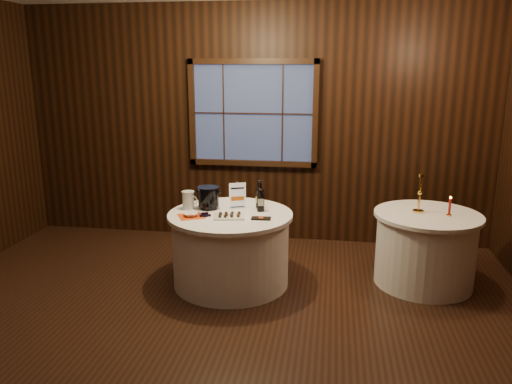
% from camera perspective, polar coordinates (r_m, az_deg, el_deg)
% --- Properties ---
extents(ground, '(6.00, 6.00, 0.00)m').
position_cam_1_polar(ground, '(4.51, -5.49, -15.50)').
color(ground, black).
rests_on(ground, ground).
extents(back_wall, '(6.00, 0.10, 3.00)m').
position_cam_1_polar(back_wall, '(6.39, -0.33, 8.05)').
color(back_wall, black).
rests_on(back_wall, ground).
extents(main_table, '(1.28, 1.28, 0.77)m').
position_cam_1_polar(main_table, '(5.23, -2.90, -6.44)').
color(main_table, white).
rests_on(main_table, ground).
extents(side_table, '(1.08, 1.08, 0.77)m').
position_cam_1_polar(side_table, '(5.50, 18.75, -6.14)').
color(side_table, white).
rests_on(side_table, ground).
extents(sign_stand, '(0.17, 0.13, 0.29)m').
position_cam_1_polar(sign_stand, '(5.26, -2.16, -0.84)').
color(sign_stand, silver).
rests_on(sign_stand, main_table).
extents(port_bottle_left, '(0.07, 0.08, 0.30)m').
position_cam_1_polar(port_bottle_left, '(5.25, 0.37, -0.48)').
color(port_bottle_left, black).
rests_on(port_bottle_left, main_table).
extents(port_bottle_right, '(0.08, 0.08, 0.33)m').
position_cam_1_polar(port_bottle_right, '(5.13, 0.53, -0.69)').
color(port_bottle_right, black).
rests_on(port_bottle_right, main_table).
extents(ice_bucket, '(0.23, 0.23, 0.24)m').
position_cam_1_polar(ice_bucket, '(5.25, -5.46, -0.60)').
color(ice_bucket, black).
rests_on(ice_bucket, main_table).
extents(chocolate_plate, '(0.34, 0.26, 0.04)m').
position_cam_1_polar(chocolate_plate, '(4.96, -3.09, -2.74)').
color(chocolate_plate, white).
rests_on(chocolate_plate, main_table).
extents(chocolate_box, '(0.19, 0.10, 0.02)m').
position_cam_1_polar(chocolate_box, '(4.90, 0.58, -3.03)').
color(chocolate_box, black).
rests_on(chocolate_box, main_table).
extents(grape_bunch, '(0.18, 0.09, 0.04)m').
position_cam_1_polar(grape_bunch, '(5.00, -5.87, -2.62)').
color(grape_bunch, black).
rests_on(grape_bunch, main_table).
extents(glass_pitcher, '(0.18, 0.13, 0.19)m').
position_cam_1_polar(glass_pitcher, '(5.28, -7.74, -0.91)').
color(glass_pitcher, silver).
rests_on(glass_pitcher, main_table).
extents(orange_napkin, '(0.33, 0.33, 0.00)m').
position_cam_1_polar(orange_napkin, '(5.03, -7.44, -2.76)').
color(orange_napkin, '#E44813').
rests_on(orange_napkin, main_table).
extents(cracker_bowl, '(0.19, 0.19, 0.04)m').
position_cam_1_polar(cracker_bowl, '(5.03, -7.44, -2.55)').
color(cracker_bowl, white).
rests_on(cracker_bowl, orange_napkin).
extents(brass_candlestick, '(0.11, 0.11, 0.40)m').
position_cam_1_polar(brass_candlestick, '(5.36, 18.16, -0.70)').
color(brass_candlestick, gold).
rests_on(brass_candlestick, side_table).
extents(red_candle, '(0.05, 0.05, 0.20)m').
position_cam_1_polar(red_candle, '(5.35, 21.25, -1.74)').
color(red_candle, gold).
rests_on(red_candle, side_table).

